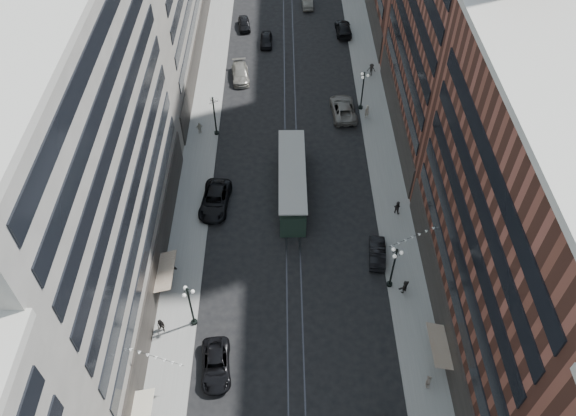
{
  "coord_description": "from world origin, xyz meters",
  "views": [
    {
      "loc": [
        -0.94,
        0.65,
        44.88
      ],
      "look_at": [
        -0.53,
        37.76,
        5.0
      ],
      "focal_mm": 35.0,
      "sensor_mm": 36.0,
      "label": 1
    }
  ],
  "objects_px": {
    "car_9": "(244,24)",
    "car_2": "(216,365)",
    "car_12": "(343,29)",
    "pedestrian_7": "(397,207)",
    "lamppost_se_far": "(393,267)",
    "car_13": "(266,40)",
    "pedestrian_9": "(371,70)",
    "pedestrian_2": "(161,326)",
    "pedestrian_4": "(428,382)",
    "lamppost_sw_far": "(190,305)",
    "streetcar": "(292,182)",
    "pedestrian_8": "(367,111)",
    "car_14": "(307,2)",
    "lamppost_se_mid": "(363,89)",
    "car_10": "(377,252)",
    "car_11": "(343,108)",
    "pedestrian_6": "(200,128)",
    "lamppost_sw_mid": "(215,115)",
    "car_7": "(215,200)",
    "car_8": "(240,73)",
    "pedestrian_5": "(169,268)",
    "pedestrian_extra_0": "(405,287)"
  },
  "relations": [
    {
      "from": "lamppost_se_far",
      "to": "pedestrian_7",
      "type": "bearing_deg",
      "value": 78.08
    },
    {
      "from": "lamppost_sw_mid",
      "to": "pedestrian_7",
      "type": "bearing_deg",
      "value": -33.49
    },
    {
      "from": "pedestrian_8",
      "to": "car_7",
      "type": "bearing_deg",
      "value": 5.97
    },
    {
      "from": "pedestrian_7",
      "to": "car_9",
      "type": "bearing_deg",
      "value": -36.76
    },
    {
      "from": "pedestrian_4",
      "to": "pedestrian_6",
      "type": "distance_m",
      "value": 40.25
    },
    {
      "from": "car_12",
      "to": "pedestrian_7",
      "type": "relative_size",
      "value": 3.4
    },
    {
      "from": "car_9",
      "to": "pedestrian_extra_0",
      "type": "distance_m",
      "value": 52.56
    },
    {
      "from": "lamppost_se_far",
      "to": "pedestrian_extra_0",
      "type": "distance_m",
      "value": 2.63
    },
    {
      "from": "pedestrian_2",
      "to": "pedestrian_4",
      "type": "relative_size",
      "value": 0.96
    },
    {
      "from": "car_2",
      "to": "car_7",
      "type": "xyz_separation_m",
      "value": [
        -1.56,
        19.39,
        0.15
      ]
    },
    {
      "from": "lamppost_se_far",
      "to": "pedestrian_8",
      "type": "bearing_deg",
      "value": 88.86
    },
    {
      "from": "car_2",
      "to": "pedestrian_8",
      "type": "bearing_deg",
      "value": 59.44
    },
    {
      "from": "lamppost_sw_far",
      "to": "streetcar",
      "type": "height_order",
      "value": "lamppost_sw_far"
    },
    {
      "from": "car_2",
      "to": "car_10",
      "type": "bearing_deg",
      "value": 33.41
    },
    {
      "from": "pedestrian_5",
      "to": "car_14",
      "type": "bearing_deg",
      "value": 71.07
    },
    {
      "from": "streetcar",
      "to": "car_11",
      "type": "xyz_separation_m",
      "value": [
        6.8,
        14.3,
        -0.8
      ]
    },
    {
      "from": "pedestrian_2",
      "to": "car_12",
      "type": "height_order",
      "value": "pedestrian_2"
    },
    {
      "from": "car_7",
      "to": "car_14",
      "type": "height_order",
      "value": "car_7"
    },
    {
      "from": "car_12",
      "to": "pedestrian_8",
      "type": "bearing_deg",
      "value": 92.18
    },
    {
      "from": "car_11",
      "to": "car_13",
      "type": "bearing_deg",
      "value": -63.19
    },
    {
      "from": "lamppost_se_far",
      "to": "car_9",
      "type": "height_order",
      "value": "lamppost_se_far"
    },
    {
      "from": "lamppost_se_far",
      "to": "car_12",
      "type": "distance_m",
      "value": 47.2
    },
    {
      "from": "lamppost_sw_far",
      "to": "car_14",
      "type": "distance_m",
      "value": 61.0
    },
    {
      "from": "pedestrian_4",
      "to": "car_14",
      "type": "relative_size",
      "value": 0.36
    },
    {
      "from": "lamppost_se_mid",
      "to": "car_12",
      "type": "bearing_deg",
      "value": 92.39
    },
    {
      "from": "car_12",
      "to": "car_14",
      "type": "bearing_deg",
      "value": -59.99
    },
    {
      "from": "car_9",
      "to": "car_2",
      "type": "bearing_deg",
      "value": -97.48
    },
    {
      "from": "car_2",
      "to": "car_12",
      "type": "relative_size",
      "value": 0.94
    },
    {
      "from": "car_8",
      "to": "car_14",
      "type": "relative_size",
      "value": 1.2
    },
    {
      "from": "car_13",
      "to": "pedestrian_9",
      "type": "relative_size",
      "value": 2.42
    },
    {
      "from": "pedestrian_7",
      "to": "pedestrian_8",
      "type": "height_order",
      "value": "pedestrian_8"
    },
    {
      "from": "car_7",
      "to": "pedestrian_9",
      "type": "distance_m",
      "value": 31.63
    },
    {
      "from": "car_14",
      "to": "car_10",
      "type": "bearing_deg",
      "value": 92.97
    },
    {
      "from": "car_2",
      "to": "pedestrian_4",
      "type": "distance_m",
      "value": 17.89
    },
    {
      "from": "lamppost_sw_mid",
      "to": "pedestrian_9",
      "type": "bearing_deg",
      "value": 31.42
    },
    {
      "from": "car_2",
      "to": "car_7",
      "type": "relative_size",
      "value": 0.83
    },
    {
      "from": "lamppost_se_mid",
      "to": "pedestrian_7",
      "type": "height_order",
      "value": "lamppost_se_mid"
    },
    {
      "from": "pedestrian_2",
      "to": "pedestrian_9",
      "type": "bearing_deg",
      "value": 79.14
    },
    {
      "from": "lamppost_se_mid",
      "to": "pedestrian_5",
      "type": "xyz_separation_m",
      "value": [
        -21.35,
        -26.44,
        -2.07
      ]
    },
    {
      "from": "pedestrian_4",
      "to": "pedestrian_5",
      "type": "bearing_deg",
      "value": 66.75
    },
    {
      "from": "car_8",
      "to": "car_12",
      "type": "bearing_deg",
      "value": 31.57
    },
    {
      "from": "car_9",
      "to": "streetcar",
      "type": "bearing_deg",
      "value": -86.75
    },
    {
      "from": "lamppost_sw_mid",
      "to": "car_12",
      "type": "xyz_separation_m",
      "value": [
        17.6,
        24.14,
        -2.28
      ]
    },
    {
      "from": "car_2",
      "to": "car_11",
      "type": "relative_size",
      "value": 0.83
    },
    {
      "from": "car_2",
      "to": "pedestrian_5",
      "type": "distance_m",
      "value": 11.39
    },
    {
      "from": "lamppost_se_mid",
      "to": "pedestrian_2",
      "type": "relative_size",
      "value": 3.4
    },
    {
      "from": "streetcar",
      "to": "pedestrian_2",
      "type": "relative_size",
      "value": 8.12
    },
    {
      "from": "pedestrian_8",
      "to": "pedestrian_2",
      "type": "bearing_deg",
      "value": 20.81
    },
    {
      "from": "car_9",
      "to": "car_13",
      "type": "bearing_deg",
      "value": -61.4
    },
    {
      "from": "lamppost_sw_far",
      "to": "car_10",
      "type": "distance_m",
      "value": 19.3
    }
  ]
}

